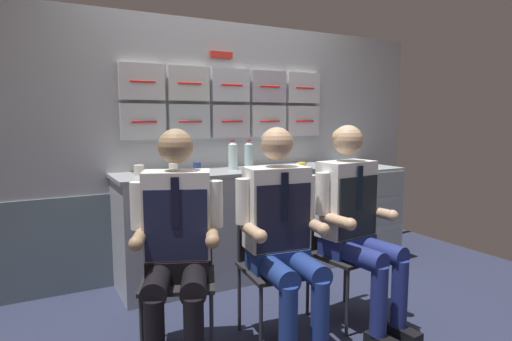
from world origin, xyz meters
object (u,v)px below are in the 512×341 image
at_px(service_trolley, 363,207).
at_px(crew_member_left, 177,236).
at_px(crew_member_right, 282,227).
at_px(coffee_cup_white, 173,167).
at_px(crew_member_near_trolley, 355,215).
at_px(folding_chair_left, 179,259).
at_px(folding_chair_right, 271,251).
at_px(folding_chair_near_trolley, 337,239).
at_px(snack_banana, 301,164).
at_px(water_bottle_short, 249,155).

distance_m(service_trolley, crew_member_left, 2.37).
relative_size(crew_member_right, coffee_cup_white, 17.83).
bearing_deg(crew_member_near_trolley, service_trolley, 45.38).
bearing_deg(folding_chair_left, folding_chair_right, -11.51).
height_order(folding_chair_right, crew_member_right, crew_member_right).
distance_m(folding_chair_near_trolley, coffee_cup_white, 1.42).
height_order(service_trolley, folding_chair_right, service_trolley).
relative_size(crew_member_left, snack_banana, 7.42).
distance_m(crew_member_left, water_bottle_short, 1.41).
bearing_deg(folding_chair_left, crew_member_near_trolley, -13.07).
bearing_deg(folding_chair_right, crew_member_right, -96.82).
distance_m(crew_member_right, folding_chair_near_trolley, 0.60).
distance_m(crew_member_left, crew_member_right, 0.60).
distance_m(service_trolley, folding_chair_right, 1.79).
xyz_separation_m(folding_chair_near_trolley, crew_member_near_trolley, (0.02, -0.16, 0.19)).
relative_size(crew_member_left, folding_chair_near_trolley, 1.51).
bearing_deg(coffee_cup_white, crew_member_left, -106.96).
bearing_deg(crew_member_left, service_trolley, 23.11).
xyz_separation_m(crew_member_right, crew_member_near_trolley, (0.56, 0.02, 0.01)).
height_order(folding_chair_left, crew_member_near_trolley, crew_member_near_trolley).
xyz_separation_m(folding_chair_left, crew_member_right, (0.53, -0.27, 0.19)).
xyz_separation_m(service_trolley, folding_chair_right, (-1.56, -0.89, 0.05)).
distance_m(folding_chair_left, crew_member_right, 0.62).
bearing_deg(crew_member_right, crew_member_left, 168.31).
xyz_separation_m(folding_chair_near_trolley, snack_banana, (0.31, 0.89, 0.41)).
bearing_deg(coffee_cup_white, folding_chair_near_trolley, -55.07).
height_order(crew_member_right, snack_banana, crew_member_right).
bearing_deg(snack_banana, water_bottle_short, 174.47).
bearing_deg(crew_member_left, folding_chair_right, 3.37).
xyz_separation_m(service_trolley, water_bottle_short, (-1.22, 0.07, 0.55)).
distance_m(crew_member_left, crew_member_near_trolley, 1.16).
relative_size(crew_member_left, water_bottle_short, 5.16).
bearing_deg(service_trolley, coffee_cup_white, 172.42).
distance_m(crew_member_left, snack_banana, 1.74).
bearing_deg(crew_member_right, service_trolley, 33.57).
bearing_deg(coffee_cup_white, service_trolley, -7.58).
bearing_deg(crew_member_right, folding_chair_right, 83.18).
xyz_separation_m(crew_member_right, folding_chair_near_trolley, (0.54, 0.17, -0.19)).
bearing_deg(snack_banana, coffee_cup_white, 168.37).
bearing_deg(crew_member_right, crew_member_near_trolley, 1.69).
height_order(folding_chair_near_trolley, crew_member_near_trolley, crew_member_near_trolley).
bearing_deg(water_bottle_short, snack_banana, -5.53).
height_order(folding_chair_near_trolley, coffee_cup_white, coffee_cup_white).
relative_size(crew_member_left, crew_member_right, 1.00).
bearing_deg(crew_member_near_trolley, crew_member_right, -178.31).
height_order(service_trolley, crew_member_left, crew_member_left).
relative_size(crew_member_right, crew_member_near_trolley, 0.99).
distance_m(folding_chair_left, folding_chair_near_trolley, 1.08).
bearing_deg(water_bottle_short, crew_member_near_trolley, -79.61).
distance_m(service_trolley, folding_chair_near_trolley, 1.35).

